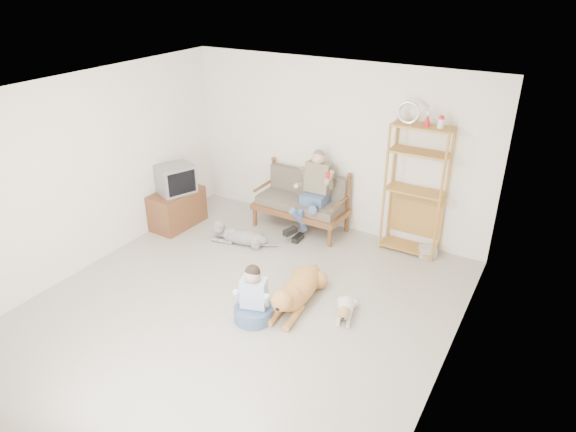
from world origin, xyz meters
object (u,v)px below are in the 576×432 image
Objects in this scene: etagere at (415,189)px; tv_stand at (177,208)px; loveseat at (302,200)px; golden_retriever at (297,291)px.

etagere is 2.45× the size of tv_stand.
loveseat is at bearing -175.98° from etagere.
golden_retriever is (0.97, -1.93, -0.30)m from loveseat.
tv_stand reaches higher than golden_retriever.
etagere reaches higher than golden_retriever.
tv_stand is 0.61× the size of golden_retriever.
loveseat is at bearing 31.24° from tv_stand.
golden_retriever is at bearing -62.16° from loveseat.
tv_stand is (-3.61, -1.10, -0.70)m from etagere.
etagere is at bearing 62.66° from golden_retriever.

